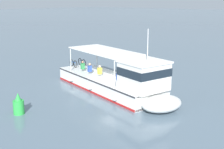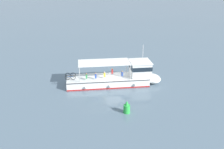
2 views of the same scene
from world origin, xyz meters
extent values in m
plane|color=slate|center=(0.00, 0.00, 0.00)|extent=(400.00, 400.00, 0.00)
cube|color=white|center=(0.92, 0.21, 0.55)|extent=(11.24, 5.56, 1.10)
ellipsoid|color=white|center=(-5.12, 1.61, 0.55)|extent=(2.81, 3.36, 1.01)
cube|color=red|center=(0.92, 0.21, 0.10)|extent=(11.25, 5.59, 0.16)
cube|color=#2D2D33|center=(0.92, 0.21, 1.02)|extent=(11.26, 5.61, 0.10)
cube|color=white|center=(-3.37, 1.21, 2.05)|extent=(3.15, 3.24, 1.90)
cube|color=#19232D|center=(-3.37, 1.21, 2.38)|extent=(3.20, 3.31, 0.56)
cube|color=white|center=(-3.37, 1.21, 3.06)|extent=(3.34, 3.43, 0.12)
cube|color=white|center=(1.36, 0.11, 3.15)|extent=(7.19, 4.38, 0.10)
cylinder|color=silver|center=(-2.12, -0.48, 2.10)|extent=(0.08, 0.08, 2.00)
cylinder|color=silver|center=(-1.50, 2.17, 2.10)|extent=(0.08, 0.08, 2.00)
cylinder|color=silver|center=(4.22, -1.95, 2.10)|extent=(0.08, 0.08, 2.00)
cylinder|color=silver|center=(4.83, 0.70, 2.10)|extent=(0.08, 0.08, 2.00)
cylinder|color=silver|center=(-3.66, 1.27, 4.22)|extent=(0.06, 0.06, 2.20)
sphere|color=white|center=(-1.99, 2.72, 0.50)|extent=(0.36, 0.36, 0.36)
sphere|color=white|center=(1.22, 1.97, 0.50)|extent=(0.36, 0.36, 0.36)
sphere|color=white|center=(4.24, 1.27, 0.50)|extent=(0.36, 0.36, 0.36)
torus|color=black|center=(5.25, -1.25, 1.43)|extent=(0.66, 0.21, 0.66)
torus|color=black|center=(5.93, -1.41, 1.43)|extent=(0.66, 0.21, 0.66)
cylinder|color=#1E478C|center=(5.59, -1.33, 1.55)|extent=(0.70, 0.22, 0.06)
torus|color=black|center=(5.45, -0.37, 1.43)|extent=(0.66, 0.21, 0.66)
torus|color=black|center=(6.13, -0.53, 1.43)|extent=(0.66, 0.21, 0.66)
cylinder|color=#1E478C|center=(5.79, -0.45, 1.55)|extent=(0.70, 0.22, 0.06)
cube|color=#338C4C|center=(3.81, 0.24, 1.56)|extent=(0.29, 0.36, 0.52)
sphere|color=#9E7051|center=(3.81, 0.24, 1.93)|extent=(0.20, 0.20, 0.20)
cube|color=#2D4CA5|center=(2.66, 0.52, 1.56)|extent=(0.29, 0.36, 0.52)
sphere|color=tan|center=(2.66, 0.52, 1.93)|extent=(0.20, 0.20, 0.20)
cube|color=yellow|center=(1.47, 0.58, 1.56)|extent=(0.29, 0.36, 0.52)
sphere|color=beige|center=(1.47, 0.58, 1.93)|extent=(0.20, 0.20, 0.20)
cube|color=red|center=(0.05, -0.32, 1.56)|extent=(0.29, 0.36, 0.52)
sphere|color=#9E7051|center=(0.05, -0.32, 1.93)|extent=(0.20, 0.20, 0.20)
cube|color=#2D4CA5|center=(-0.86, 0.99, 1.56)|extent=(0.29, 0.36, 0.52)
sphere|color=#9E7051|center=(-0.86, 0.99, 1.93)|extent=(0.20, 0.20, 0.20)
cylinder|color=green|center=(1.54, 8.07, 0.45)|extent=(0.70, 0.70, 0.90)
cone|color=green|center=(1.54, 8.07, 1.15)|extent=(0.42, 0.42, 0.50)
camera|label=1|loc=(-15.43, 18.24, 7.23)|focal=49.68mm
camera|label=2|loc=(11.23, 29.55, 13.57)|focal=40.23mm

